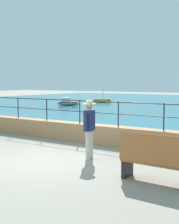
{
  "coord_description": "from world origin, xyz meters",
  "views": [
    {
      "loc": [
        5.99,
        -6.48,
        2.27
      ],
      "look_at": [
        -0.72,
        3.7,
        1.1
      ],
      "focal_mm": 49.71,
      "sensor_mm": 36.0,
      "label": 1
    }
  ],
  "objects_px": {
    "boat_0": "(68,103)",
    "boat_1": "(102,101)",
    "person_walking": "(89,126)",
    "bench_far": "(157,159)"
  },
  "relations": [
    {
      "from": "bench_far",
      "to": "boat_1",
      "type": "bearing_deg",
      "value": 123.62
    },
    {
      "from": "person_walking",
      "to": "boat_1",
      "type": "xyz_separation_m",
      "value": [
        -12.69,
        21.79,
        -0.72
      ]
    },
    {
      "from": "person_walking",
      "to": "boat_1",
      "type": "relative_size",
      "value": 0.72
    },
    {
      "from": "bench_far",
      "to": "boat_0",
      "type": "xyz_separation_m",
      "value": [
        -15.56,
        17.14,
        -0.23
      ]
    },
    {
      "from": "bench_far",
      "to": "boat_1",
      "type": "distance_m",
      "value": 27.43
    },
    {
      "from": "boat_0",
      "to": "boat_1",
      "type": "distance_m",
      "value": 5.71
    },
    {
      "from": "boat_0",
      "to": "boat_1",
      "type": "bearing_deg",
      "value": 86.2
    },
    {
      "from": "person_walking",
      "to": "boat_0",
      "type": "height_order",
      "value": "person_walking"
    },
    {
      "from": "boat_0",
      "to": "boat_1",
      "type": "relative_size",
      "value": 1.01
    },
    {
      "from": "person_walking",
      "to": "boat_0",
      "type": "relative_size",
      "value": 0.72
    }
  ]
}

